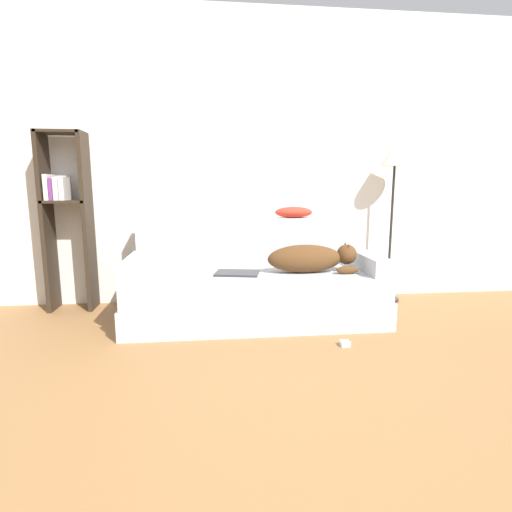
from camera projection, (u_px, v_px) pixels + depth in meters
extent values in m
plane|color=olive|center=(346.00, 493.00, 1.45)|extent=(20.00, 20.00, 0.00)
cube|color=silver|center=(260.00, 160.00, 3.79)|extent=(6.93, 0.06, 2.70)
cube|color=#B2B7BC|center=(255.00, 305.00, 3.38)|extent=(2.08, 0.94, 0.22)
cube|color=#B2B7BC|center=(255.00, 282.00, 3.34)|extent=(2.04, 0.90, 0.18)
cube|color=#B2B7BC|center=(250.00, 241.00, 3.68)|extent=(2.04, 0.15, 0.42)
cube|color=#B2B7BC|center=(136.00, 266.00, 3.20)|extent=(0.15, 0.75, 0.14)
cube|color=#B2B7BC|center=(366.00, 261.00, 3.41)|extent=(0.15, 0.75, 0.14)
ellipsoid|color=#513319|center=(305.00, 259.00, 3.28)|extent=(0.62, 0.22, 0.23)
sphere|color=#513319|center=(347.00, 254.00, 3.31)|extent=(0.17, 0.17, 0.17)
cone|color=#513319|center=(349.00, 248.00, 3.26)|extent=(0.06, 0.06, 0.07)
cone|color=#513319|center=(345.00, 246.00, 3.35)|extent=(0.06, 0.06, 0.07)
ellipsoid|color=#513319|center=(347.00, 270.00, 3.23)|extent=(0.19, 0.06, 0.07)
cube|color=#2D2D30|center=(237.00, 273.00, 3.24)|extent=(0.39, 0.30, 0.02)
ellipsoid|color=red|center=(294.00, 212.00, 3.70)|extent=(0.35, 0.18, 0.10)
cube|color=#2D2319|center=(47.00, 223.00, 3.50)|extent=(0.04, 0.26, 1.57)
cube|color=#2D2319|center=(88.00, 223.00, 3.54)|extent=(0.04, 0.26, 1.57)
cube|color=#2D2319|center=(61.00, 132.00, 3.39)|extent=(0.36, 0.26, 0.02)
cube|color=#2D2319|center=(66.00, 202.00, 3.49)|extent=(0.36, 0.26, 0.02)
cube|color=silver|center=(50.00, 187.00, 3.44)|extent=(0.04, 0.20, 0.22)
cube|color=#753384|center=(55.00, 189.00, 3.45)|extent=(0.03, 0.20, 0.19)
cube|color=silver|center=(59.00, 189.00, 3.45)|extent=(0.04, 0.20, 0.20)
cube|color=silver|center=(65.00, 189.00, 3.45)|extent=(0.04, 0.20, 0.20)
cylinder|color=#232326|center=(387.00, 299.00, 3.92)|extent=(0.22, 0.22, 0.02)
cylinder|color=#232326|center=(391.00, 234.00, 3.81)|extent=(0.02, 0.02, 1.26)
cone|color=silver|center=(395.00, 155.00, 3.68)|extent=(0.26, 0.26, 0.21)
cube|color=silver|center=(345.00, 343.00, 2.78)|extent=(0.06, 0.06, 0.04)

